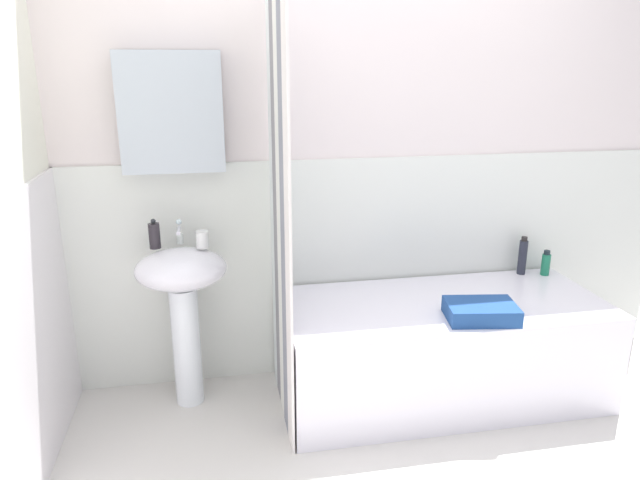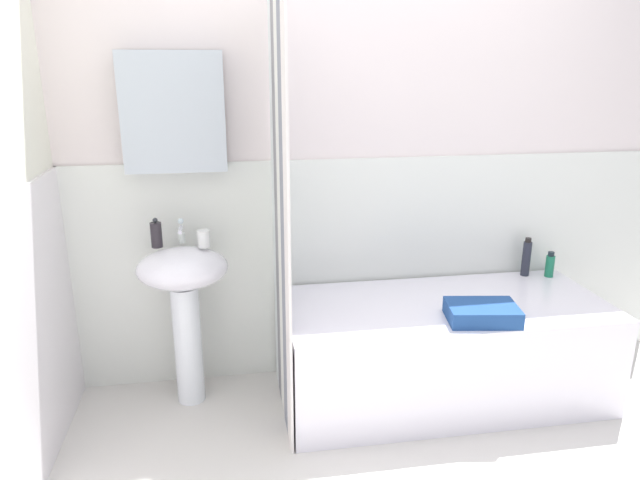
{
  "view_description": "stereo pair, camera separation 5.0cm",
  "coord_description": "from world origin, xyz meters",
  "px_view_note": "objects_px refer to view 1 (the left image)",
  "views": [
    {
      "loc": [
        -0.79,
        -1.67,
        1.67
      ],
      "look_at": [
        -0.34,
        0.72,
        0.93
      ],
      "focal_mm": 32.44,
      "sensor_mm": 36.0,
      "label": 1
    },
    {
      "loc": [
        -0.74,
        -1.68,
        1.67
      ],
      "look_at": [
        -0.34,
        0.72,
        0.93
      ],
      "focal_mm": 32.44,
      "sensor_mm": 36.0,
      "label": 2
    }
  ],
  "objects_px": {
    "soap_dispenser": "(154,235)",
    "toothbrush_cup": "(202,239)",
    "sink": "(183,292)",
    "towel_folded": "(481,311)",
    "shampoo_bottle": "(546,264)",
    "bathtub": "(441,348)",
    "conditioner_bottle": "(523,256)"
  },
  "relations": [
    {
      "from": "soap_dispenser",
      "to": "toothbrush_cup",
      "type": "xyz_separation_m",
      "value": [
        0.22,
        -0.03,
        -0.02
      ]
    },
    {
      "from": "sink",
      "to": "towel_folded",
      "type": "height_order",
      "value": "sink"
    },
    {
      "from": "toothbrush_cup",
      "to": "shampoo_bottle",
      "type": "xyz_separation_m",
      "value": [
        1.89,
        0.08,
        -0.27
      ]
    },
    {
      "from": "soap_dispenser",
      "to": "shampoo_bottle",
      "type": "xyz_separation_m",
      "value": [
        2.12,
        0.05,
        -0.3
      ]
    },
    {
      "from": "soap_dispenser",
      "to": "towel_folded",
      "type": "distance_m",
      "value": 1.59
    },
    {
      "from": "bathtub",
      "to": "conditioner_bottle",
      "type": "relative_size",
      "value": 7.36
    },
    {
      "from": "soap_dispenser",
      "to": "towel_folded",
      "type": "xyz_separation_m",
      "value": [
        1.49,
        -0.44,
        -0.33
      ]
    },
    {
      "from": "sink",
      "to": "shampoo_bottle",
      "type": "distance_m",
      "value": 2.0
    },
    {
      "from": "toothbrush_cup",
      "to": "bathtub",
      "type": "bearing_deg",
      "value": -8.74
    },
    {
      "from": "soap_dispenser",
      "to": "shampoo_bottle",
      "type": "distance_m",
      "value": 2.14
    },
    {
      "from": "towel_folded",
      "to": "toothbrush_cup",
      "type": "bearing_deg",
      "value": 162.18
    },
    {
      "from": "conditioner_bottle",
      "to": "towel_folded",
      "type": "distance_m",
      "value": 0.73
    },
    {
      "from": "sink",
      "to": "bathtub",
      "type": "xyz_separation_m",
      "value": [
        1.29,
        -0.17,
        -0.34
      ]
    },
    {
      "from": "shampoo_bottle",
      "to": "conditioner_bottle",
      "type": "height_order",
      "value": "conditioner_bottle"
    },
    {
      "from": "sink",
      "to": "toothbrush_cup",
      "type": "bearing_deg",
      "value": 5.94
    },
    {
      "from": "soap_dispenser",
      "to": "conditioner_bottle",
      "type": "bearing_deg",
      "value": 2.5
    },
    {
      "from": "shampoo_bottle",
      "to": "conditioner_bottle",
      "type": "xyz_separation_m",
      "value": [
        -0.12,
        0.04,
        0.04
      ]
    },
    {
      "from": "bathtub",
      "to": "shampoo_bottle",
      "type": "bearing_deg",
      "value": 20.22
    },
    {
      "from": "towel_folded",
      "to": "conditioner_bottle",
      "type": "bearing_deg",
      "value": 46.57
    },
    {
      "from": "towel_folded",
      "to": "shampoo_bottle",
      "type": "bearing_deg",
      "value": 38.01
    },
    {
      "from": "shampoo_bottle",
      "to": "towel_folded",
      "type": "distance_m",
      "value": 0.79
    },
    {
      "from": "toothbrush_cup",
      "to": "bathtub",
      "type": "height_order",
      "value": "toothbrush_cup"
    },
    {
      "from": "bathtub",
      "to": "conditioner_bottle",
      "type": "xyz_separation_m",
      "value": [
        0.59,
        0.3,
        0.37
      ]
    },
    {
      "from": "sink",
      "to": "conditioner_bottle",
      "type": "distance_m",
      "value": 1.88
    },
    {
      "from": "bathtub",
      "to": "towel_folded",
      "type": "bearing_deg",
      "value": -68.98
    },
    {
      "from": "towel_folded",
      "to": "soap_dispenser",
      "type": "bearing_deg",
      "value": 163.53
    },
    {
      "from": "bathtub",
      "to": "towel_folded",
      "type": "xyz_separation_m",
      "value": [
        0.09,
        -0.23,
        0.3
      ]
    },
    {
      "from": "toothbrush_cup",
      "to": "towel_folded",
      "type": "relative_size",
      "value": 0.26
    },
    {
      "from": "toothbrush_cup",
      "to": "conditioner_bottle",
      "type": "distance_m",
      "value": 1.79
    },
    {
      "from": "bathtub",
      "to": "shampoo_bottle",
      "type": "relative_size",
      "value": 11.19
    },
    {
      "from": "toothbrush_cup",
      "to": "conditioner_bottle",
      "type": "xyz_separation_m",
      "value": [
        1.77,
        0.12,
        -0.24
      ]
    },
    {
      "from": "soap_dispenser",
      "to": "bathtub",
      "type": "xyz_separation_m",
      "value": [
        1.41,
        -0.22,
        -0.63
      ]
    }
  ]
}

